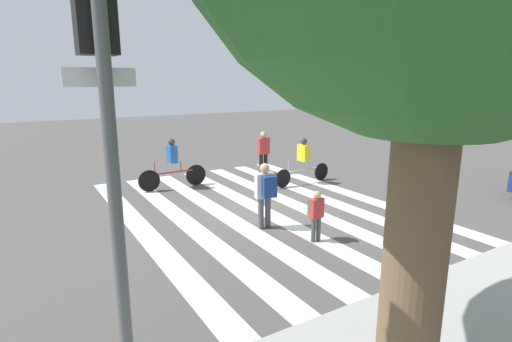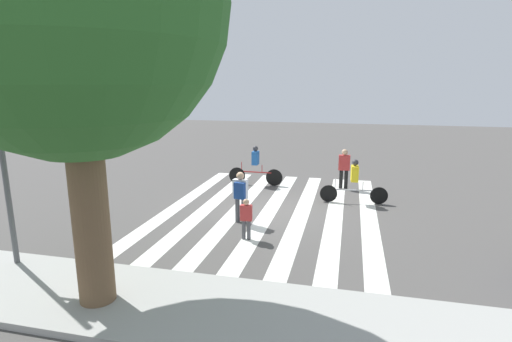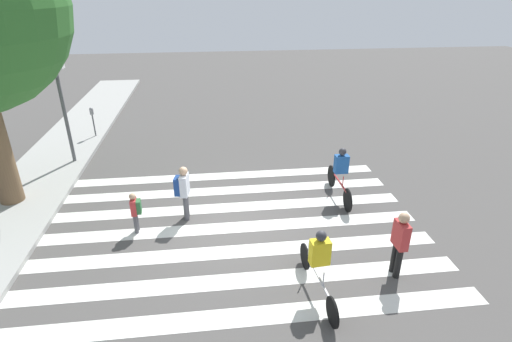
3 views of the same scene
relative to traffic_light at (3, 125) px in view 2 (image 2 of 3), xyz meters
name	(u,v)px [view 2 (image 2 of 3)]	position (x,y,z in m)	size (l,w,h in m)	color
ground_plane	(270,211)	(-4.83, -5.33, -3.29)	(60.00, 60.00, 0.00)	#4C4947
sidewalk_curb	(202,311)	(-4.83, 0.92, -3.22)	(36.00, 2.50, 0.14)	#9E9E99
crosswalk_stripes	(270,210)	(-4.83, -5.33, -3.29)	(6.91, 10.00, 0.01)	silver
traffic_light	(3,125)	(0.00, 0.00, 0.00)	(0.60, 0.50, 4.70)	#515456
street_tree	(70,5)	(-2.79, 1.11, 2.13)	(5.22, 5.22, 8.07)	brown
pedestrian_adult_blue_shirt	(240,193)	(-4.18, -4.00, -2.37)	(0.46, 0.41, 1.57)	#4C4C51
pedestrian_adult_tall_backpack	(246,216)	(-4.70, -2.78, -2.62)	(0.33, 0.27, 1.14)	#4C4C51
pedestrian_adult_yellow_jacket	(344,167)	(-7.14, -8.79, -2.38)	(0.45, 0.24, 1.61)	black
cyclist_far_lane	(354,179)	(-7.53, -6.88, -2.43)	(2.35, 0.42, 1.57)	black
cyclist_mid_street	(255,164)	(-3.55, -8.60, -2.42)	(2.28, 0.40, 1.64)	black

